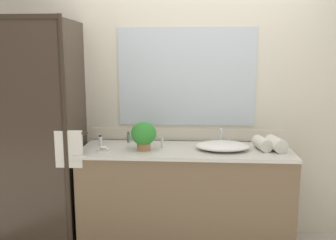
{
  "coord_description": "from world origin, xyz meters",
  "views": [
    {
      "loc": [
        0.05,
        -3.02,
        1.69
      ],
      "look_at": [
        -0.15,
        0.0,
        1.15
      ],
      "focal_mm": 38.79,
      "sensor_mm": 36.0,
      "label": 1
    }
  ],
  "objects_px": {
    "soap_dish": "(103,149)",
    "rolled_towel_middle": "(262,143)",
    "potted_plant": "(144,135)",
    "rolled_towel_near_edge": "(276,144)",
    "sink_basin": "(222,146)",
    "amenity_bottle_body_wash": "(162,143)",
    "amenity_bottle_conditioner": "(128,137)",
    "amenity_bottle_shampoo": "(100,141)",
    "faucet": "(221,139)"
  },
  "relations": [
    {
      "from": "sink_basin",
      "to": "soap_dish",
      "type": "height_order",
      "value": "sink_basin"
    },
    {
      "from": "soap_dish",
      "to": "rolled_towel_near_edge",
      "type": "distance_m",
      "value": 1.46
    },
    {
      "from": "faucet",
      "to": "soap_dish",
      "type": "distance_m",
      "value": 1.04
    },
    {
      "from": "amenity_bottle_body_wash",
      "to": "soap_dish",
      "type": "bearing_deg",
      "value": -167.51
    },
    {
      "from": "rolled_towel_middle",
      "to": "amenity_bottle_conditioner",
      "type": "bearing_deg",
      "value": 171.03
    },
    {
      "from": "faucet",
      "to": "amenity_bottle_conditioner",
      "type": "xyz_separation_m",
      "value": [
        -0.85,
        0.03,
        -0.0
      ]
    },
    {
      "from": "potted_plant",
      "to": "amenity_bottle_shampoo",
      "type": "height_order",
      "value": "potted_plant"
    },
    {
      "from": "potted_plant",
      "to": "amenity_bottle_conditioner",
      "type": "xyz_separation_m",
      "value": [
        -0.18,
        0.27,
        -0.09
      ]
    },
    {
      "from": "sink_basin",
      "to": "potted_plant",
      "type": "bearing_deg",
      "value": -175.41
    },
    {
      "from": "sink_basin",
      "to": "amenity_bottle_conditioner",
      "type": "relative_size",
      "value": 4.68
    },
    {
      "from": "amenity_bottle_body_wash",
      "to": "sink_basin",
      "type": "bearing_deg",
      "value": -2.3
    },
    {
      "from": "sink_basin",
      "to": "amenity_bottle_shampoo",
      "type": "height_order",
      "value": "amenity_bottle_shampoo"
    },
    {
      "from": "amenity_bottle_body_wash",
      "to": "faucet",
      "type": "bearing_deg",
      "value": 17.51
    },
    {
      "from": "potted_plant",
      "to": "amenity_bottle_conditioner",
      "type": "distance_m",
      "value": 0.34
    },
    {
      "from": "soap_dish",
      "to": "rolled_towel_middle",
      "type": "distance_m",
      "value": 1.35
    },
    {
      "from": "soap_dish",
      "to": "amenity_bottle_body_wash",
      "type": "distance_m",
      "value": 0.5
    },
    {
      "from": "potted_plant",
      "to": "rolled_towel_middle",
      "type": "height_order",
      "value": "potted_plant"
    },
    {
      "from": "soap_dish",
      "to": "amenity_bottle_conditioner",
      "type": "relative_size",
      "value": 1.01
    },
    {
      "from": "potted_plant",
      "to": "amenity_bottle_conditioner",
      "type": "height_order",
      "value": "potted_plant"
    },
    {
      "from": "sink_basin",
      "to": "soap_dish",
      "type": "bearing_deg",
      "value": -175.01
    },
    {
      "from": "soap_dish",
      "to": "amenity_bottle_shampoo",
      "type": "xyz_separation_m",
      "value": [
        -0.07,
        0.17,
        0.03
      ]
    },
    {
      "from": "faucet",
      "to": "rolled_towel_middle",
      "type": "bearing_deg",
      "value": -24.59
    },
    {
      "from": "amenity_bottle_body_wash",
      "to": "amenity_bottle_conditioner",
      "type": "relative_size",
      "value": 0.99
    },
    {
      "from": "rolled_towel_near_edge",
      "to": "rolled_towel_middle",
      "type": "bearing_deg",
      "value": 166.21
    },
    {
      "from": "potted_plant",
      "to": "rolled_towel_middle",
      "type": "relative_size",
      "value": 1.09
    },
    {
      "from": "soap_dish",
      "to": "amenity_bottle_conditioner",
      "type": "height_order",
      "value": "amenity_bottle_conditioner"
    },
    {
      "from": "potted_plant",
      "to": "amenity_bottle_body_wash",
      "type": "relative_size",
      "value": 2.48
    },
    {
      "from": "faucet",
      "to": "amenity_bottle_shampoo",
      "type": "xyz_separation_m",
      "value": [
        -1.07,
        -0.1,
        -0.01
      ]
    },
    {
      "from": "sink_basin",
      "to": "rolled_towel_middle",
      "type": "relative_size",
      "value": 2.08
    },
    {
      "from": "potted_plant",
      "to": "soap_dish",
      "type": "relative_size",
      "value": 2.41
    },
    {
      "from": "sink_basin",
      "to": "amenity_bottle_shampoo",
      "type": "distance_m",
      "value": 1.08
    },
    {
      "from": "potted_plant",
      "to": "amenity_bottle_body_wash",
      "type": "xyz_separation_m",
      "value": [
        0.15,
        0.07,
        -0.09
      ]
    },
    {
      "from": "potted_plant",
      "to": "amenity_bottle_shampoo",
      "type": "relative_size",
      "value": 2.61
    },
    {
      "from": "rolled_towel_near_edge",
      "to": "faucet",
      "type": "bearing_deg",
      "value": 157.94
    },
    {
      "from": "sink_basin",
      "to": "amenity_bottle_shampoo",
      "type": "bearing_deg",
      "value": 175.52
    },
    {
      "from": "sink_basin",
      "to": "potted_plant",
      "type": "height_order",
      "value": "potted_plant"
    },
    {
      "from": "amenity_bottle_conditioner",
      "to": "rolled_towel_near_edge",
      "type": "height_order",
      "value": "rolled_towel_near_edge"
    },
    {
      "from": "sink_basin",
      "to": "rolled_towel_middle",
      "type": "xyz_separation_m",
      "value": [
        0.34,
        0.03,
        0.02
      ]
    },
    {
      "from": "sink_basin",
      "to": "amenity_bottle_body_wash",
      "type": "relative_size",
      "value": 4.74
    },
    {
      "from": "soap_dish",
      "to": "amenity_bottle_body_wash",
      "type": "bearing_deg",
      "value": 12.49
    },
    {
      "from": "potted_plant",
      "to": "amenity_bottle_conditioner",
      "type": "bearing_deg",
      "value": 123.77
    },
    {
      "from": "amenity_bottle_conditioner",
      "to": "amenity_bottle_shampoo",
      "type": "bearing_deg",
      "value": -149.84
    },
    {
      "from": "soap_dish",
      "to": "sink_basin",
      "type": "bearing_deg",
      "value": 4.99
    },
    {
      "from": "soap_dish",
      "to": "amenity_bottle_conditioner",
      "type": "distance_m",
      "value": 0.35
    },
    {
      "from": "faucet",
      "to": "potted_plant",
      "type": "relative_size",
      "value": 0.71
    },
    {
      "from": "faucet",
      "to": "soap_dish",
      "type": "height_order",
      "value": "faucet"
    },
    {
      "from": "amenity_bottle_conditioner",
      "to": "rolled_towel_near_edge",
      "type": "bearing_deg",
      "value": -9.38
    },
    {
      "from": "potted_plant",
      "to": "sink_basin",
      "type": "bearing_deg",
      "value": 4.59
    },
    {
      "from": "potted_plant",
      "to": "rolled_towel_near_edge",
      "type": "relative_size",
      "value": 1.04
    },
    {
      "from": "sink_basin",
      "to": "amenity_bottle_shampoo",
      "type": "xyz_separation_m",
      "value": [
        -1.07,
        0.08,
        0.01
      ]
    }
  ]
}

